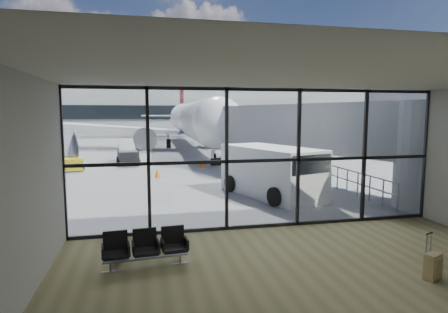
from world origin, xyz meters
name	(u,v)px	position (x,y,z in m)	size (l,w,h in m)	color
ground	(171,141)	(0.00, 40.00, 0.00)	(220.00, 220.00, 0.00)	slate
lounge_shell	(341,167)	(0.00, -4.80, 2.65)	(12.02, 8.01, 4.51)	brown
glass_curtain_wall	(263,159)	(0.00, 0.00, 2.25)	(12.10, 0.12, 4.50)	white
jet_bridge	(310,132)	(4.90, 7.07, 2.76)	(8.00, 16.50, 4.33)	#999C9E
apron_railing	(358,181)	(5.60, 3.50, 0.72)	(0.06, 5.46, 1.11)	gray
far_terminal	(159,111)	(-0.59, 61.97, 4.21)	(80.00, 12.20, 11.00)	#B4B3AF
tree_3	(26,109)	(-27.00, 72.00, 4.63)	(4.95, 4.95, 7.12)	#382619
tree_4	(57,106)	(-21.00, 72.00, 5.25)	(5.61, 5.61, 8.07)	#382619
tree_5	(88,104)	(-15.00, 72.00, 5.88)	(6.27, 6.27, 9.03)	#382619
seating_row	(145,246)	(-3.75, -2.38, 0.50)	(2.03, 0.73, 0.90)	gray
backpack	(119,251)	(-4.39, -1.86, 0.24)	(0.34, 0.31, 0.50)	black
suitcase	(433,266)	(2.50, -4.52, 0.32)	(0.45, 0.39, 1.05)	#907C50
airliner	(193,120)	(1.84, 31.04, 2.98)	(32.78, 37.94, 9.77)	white
service_van	(273,171)	(1.92, 4.39, 1.14)	(3.77, 5.53, 2.21)	white
belt_loader	(128,156)	(-4.89, 17.05, 0.59)	(1.81, 3.93, 1.75)	black
mobile_stairs	(68,161)	(-8.70, 15.03, 0.54)	(2.36, 3.50, 2.26)	#BA9815
traffic_cone_a	(157,173)	(-2.99, 10.54, 0.24)	(0.36, 0.36, 0.51)	orange
traffic_cone_b	(202,162)	(0.21, 14.24, 0.32)	(0.48, 0.48, 0.68)	orange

